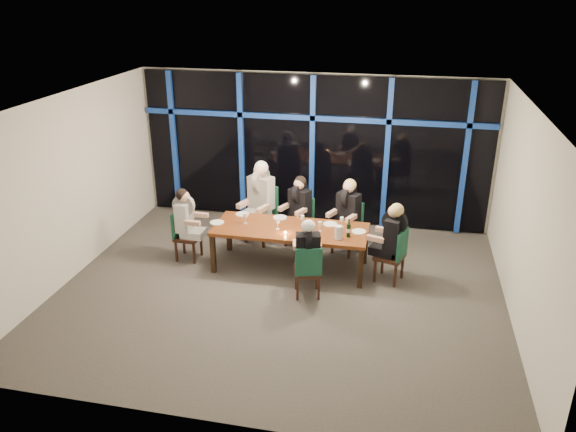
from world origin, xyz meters
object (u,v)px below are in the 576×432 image
(diner_near_mid, at_px, (308,246))
(chair_near_mid, at_px, (308,269))
(chair_end_right, at_px, (395,253))
(diner_far_right, at_px, (348,206))
(wine_bottle, at_px, (349,230))
(diner_far_mid, at_px, (299,201))
(chair_far_mid, at_px, (301,219))
(diner_far_left, at_px, (260,191))
(diner_end_left, at_px, (186,214))
(chair_end_left, at_px, (183,232))
(chair_far_right, at_px, (349,224))
(chair_far_left, at_px, (263,210))
(water_pitcher, at_px, (338,232))
(dining_table, at_px, (290,232))
(diner_end_right, at_px, (392,231))

(diner_near_mid, bearing_deg, chair_near_mid, 90.00)
(chair_end_right, distance_m, diner_far_right, 1.34)
(diner_near_mid, bearing_deg, wine_bottle, -142.92)
(diner_far_mid, bearing_deg, chair_far_mid, 90.00)
(diner_far_left, bearing_deg, diner_end_left, -118.43)
(chair_end_left, distance_m, wine_bottle, 2.94)
(chair_far_right, relative_size, diner_near_mid, 1.10)
(chair_end_right, relative_size, diner_far_right, 1.01)
(chair_end_right, bearing_deg, chair_far_left, -96.87)
(diner_near_mid, bearing_deg, water_pitcher, -139.30)
(dining_table, bearing_deg, chair_end_left, -178.87)
(chair_far_mid, xyz_separation_m, diner_end_left, (-1.84, -1.01, 0.35))
(diner_far_left, xyz_separation_m, water_pitcher, (1.61, -1.19, -0.16))
(chair_far_mid, bearing_deg, chair_near_mid, -51.46)
(chair_end_left, relative_size, diner_far_mid, 1.00)
(wine_bottle, bearing_deg, chair_far_right, 95.16)
(chair_far_right, height_order, diner_far_left, diner_far_left)
(diner_near_mid, bearing_deg, chair_far_left, -71.73)
(chair_end_right, xyz_separation_m, diner_near_mid, (-1.31, -0.71, 0.33))
(chair_far_mid, relative_size, diner_end_left, 1.05)
(dining_table, bearing_deg, chair_far_left, 126.23)
(dining_table, bearing_deg, chair_far_mid, 90.22)
(chair_far_right, distance_m, diner_end_left, 2.91)
(diner_end_right, relative_size, diner_near_mid, 1.05)
(diner_far_right, bearing_deg, dining_table, -112.99)
(chair_far_mid, distance_m, diner_far_mid, 0.38)
(chair_near_mid, relative_size, wine_bottle, 2.86)
(diner_far_right, distance_m, diner_end_left, 2.84)
(chair_end_right, height_order, diner_far_right, diner_far_right)
(diner_far_left, bearing_deg, wine_bottle, -11.65)
(diner_end_right, height_order, water_pitcher, diner_end_right)
(diner_far_left, bearing_deg, diner_end_right, -2.95)
(chair_end_right, relative_size, diner_far_mid, 1.04)
(wine_bottle, bearing_deg, chair_end_right, 2.04)
(chair_far_right, bearing_deg, wine_bottle, -60.52)
(diner_end_right, relative_size, wine_bottle, 2.94)
(chair_far_left, distance_m, diner_end_left, 1.55)
(diner_far_left, height_order, water_pitcher, diner_far_left)
(chair_end_right, height_order, diner_far_mid, diner_far_mid)
(chair_end_left, bearing_deg, chair_far_mid, -60.69)
(chair_far_left, relative_size, water_pitcher, 4.81)
(diner_end_left, height_order, water_pitcher, diner_end_left)
(chair_end_right, xyz_separation_m, diner_far_right, (-0.89, 0.92, 0.39))
(dining_table, height_order, chair_far_left, chair_far_left)
(chair_far_mid, xyz_separation_m, chair_far_right, (0.90, -0.10, 0.02))
(chair_far_mid, relative_size, wine_bottle, 2.97)
(dining_table, distance_m, wine_bottle, 1.02)
(chair_far_right, relative_size, water_pitcher, 4.25)
(dining_table, distance_m, chair_far_left, 1.26)
(diner_far_mid, bearing_deg, water_pitcher, -28.39)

